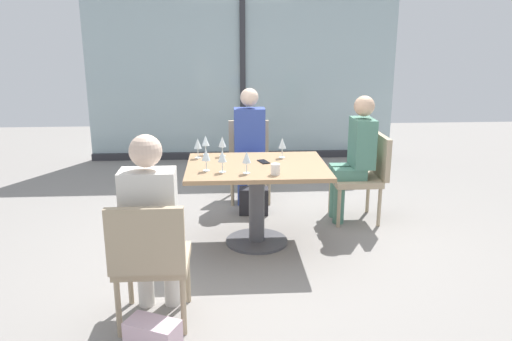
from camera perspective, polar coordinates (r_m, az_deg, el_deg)
ground_plane at (r=4.61m, az=0.08°, el=-8.15°), size 12.00×12.00×0.00m
window_wall_backdrop at (r=7.44m, az=-1.53°, el=10.58°), size 4.51×0.10×2.70m
dining_table_main at (r=4.42m, az=0.08°, el=-1.63°), size 1.21×0.94×0.73m
chair_front_left at (r=3.24m, az=-11.91°, el=-9.51°), size 0.46×0.50×0.87m
chair_near_window at (r=5.69m, az=-0.77°, el=1.75°), size 0.46×0.51×0.87m
chair_far_right at (r=5.11m, az=12.34°, el=-0.20°), size 0.50×0.46×0.87m
person_front_left at (r=3.26m, az=-11.84°, el=-5.46°), size 0.34×0.39×1.26m
person_near_window at (r=5.54m, az=-0.72°, el=3.52°), size 0.34×0.39×1.26m
person_far_right at (r=5.03m, az=11.27°, el=2.01°), size 0.39×0.34×1.26m
wine_glass_0 at (r=4.11m, az=-3.86°, el=1.58°), size 0.07×0.07×0.18m
wine_glass_1 at (r=4.65m, az=-3.86°, el=3.22°), size 0.07×0.07×0.18m
wine_glass_2 at (r=4.07m, az=-1.07°, el=1.47°), size 0.07×0.07×0.18m
wine_glass_3 at (r=4.16m, az=-5.71°, el=1.72°), size 0.07×0.07×0.18m
wine_glass_4 at (r=4.60m, az=-6.65°, el=3.02°), size 0.07×0.07×0.18m
wine_glass_5 at (r=4.72m, az=-5.77°, el=3.35°), size 0.07×0.07×0.18m
wine_glass_6 at (r=4.59m, az=3.01°, el=3.07°), size 0.07×0.07×0.18m
coffee_cup at (r=4.06m, az=2.22°, el=0.15°), size 0.08×0.08×0.09m
cell_phone_on_table at (r=4.45m, az=0.87°, el=1.01°), size 0.11×0.16×0.01m
handbag_1 at (r=5.25m, az=-0.25°, el=-3.48°), size 0.31×0.18×0.28m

